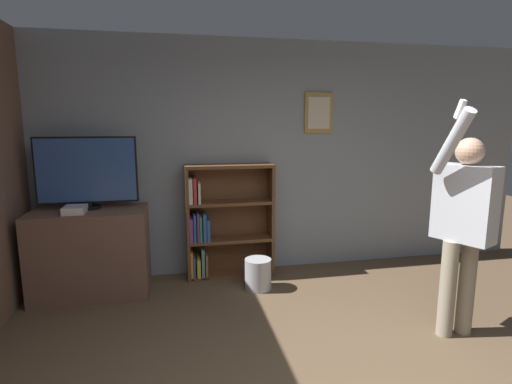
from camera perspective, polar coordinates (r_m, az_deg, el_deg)
The scene contains 7 objects.
wall_back at distance 4.72m, azimuth 0.15°, elevation 4.91°, with size 6.96×0.09×2.70m.
tv_ledge at distance 4.48m, azimuth -22.46°, elevation -7.99°, with size 1.13×0.62×0.89m.
television at distance 4.38m, azimuth -22.99°, elevation 2.65°, with size 0.98×0.22×0.74m.
game_console at distance 4.28m, azimuth -24.46°, elevation -2.31°, with size 0.20×0.24×0.07m.
bookshelf at distance 4.60m, azimuth -4.89°, elevation -4.47°, with size 0.99×0.28×1.30m.
person at distance 3.62m, azimuth 27.58°, elevation -3.39°, with size 0.59×0.56×1.93m.
waste_bin at distance 4.36m, azimuth 0.29°, elevation -11.63°, with size 0.28×0.28×0.33m.
Camera 1 is at (-0.95, -1.67, 1.77)m, focal length 28.00 mm.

